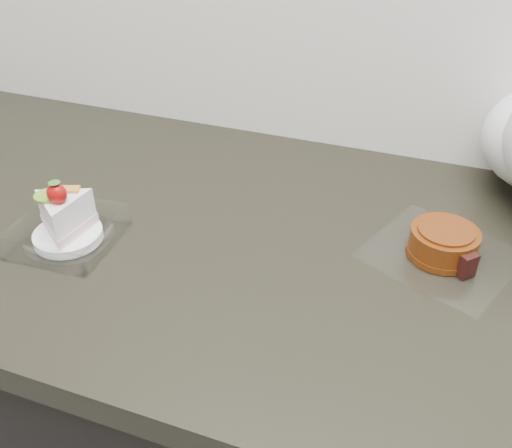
{
  "coord_description": "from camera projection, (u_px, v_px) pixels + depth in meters",
  "views": [
    {
      "loc": [
        0.06,
        1.08,
        1.37
      ],
      "look_at": [
        -0.15,
        1.66,
        0.94
      ],
      "focal_mm": 40.0,
      "sensor_mm": 36.0,
      "label": 1
    }
  ],
  "objects": [
    {
      "name": "mooncake_wrap",
      "position": [
        444.0,
        246.0,
        0.76
      ],
      "size": [
        0.23,
        0.22,
        0.04
      ],
      "rotation": [
        0.0,
        0.0,
        -0.21
      ],
      "color": "white",
      "rests_on": "counter"
    },
    {
      "name": "cake_tray",
      "position": [
        66.0,
        226.0,
        0.78
      ],
      "size": [
        0.13,
        0.13,
        0.1
      ],
      "rotation": [
        0.0,
        0.0,
        0.05
      ],
      "color": "white",
      "rests_on": "counter"
    }
  ]
}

